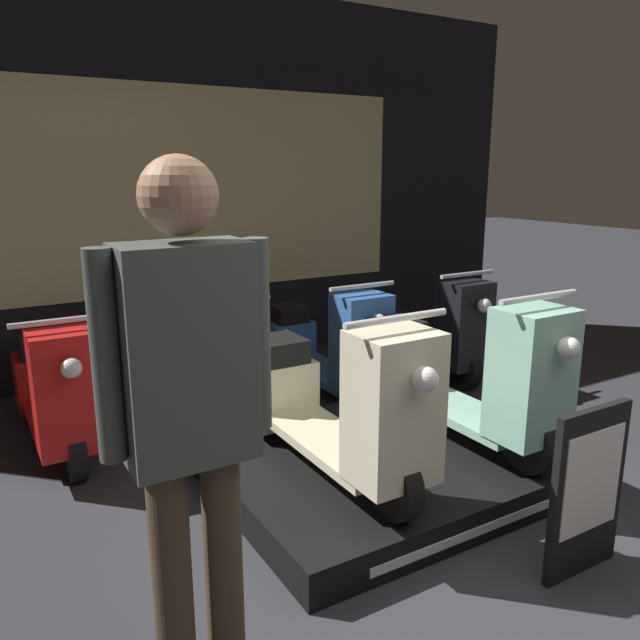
{
  "coord_description": "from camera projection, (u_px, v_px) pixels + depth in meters",
  "views": [
    {
      "loc": [
        -1.97,
        -1.13,
        1.75
      ],
      "look_at": [
        0.03,
        2.24,
        0.78
      ],
      "focal_mm": 35.0,
      "sensor_mm": 36.0,
      "label": 1
    }
  ],
  "objects": [
    {
      "name": "shop_wall_back",
      "position": [
        208.0,
        184.0,
        5.36
      ],
      "size": [
        6.55,
        0.09,
        3.2
      ],
      "color": "black",
      "rests_on": "ground_plane"
    },
    {
      "name": "display_platform",
      "position": [
        391.0,
        462.0,
        3.59
      ],
      "size": [
        1.96,
        1.52,
        0.18
      ],
      "color": "black",
      "rests_on": "ground_plane"
    },
    {
      "name": "scooter_display_left",
      "position": [
        331.0,
        403.0,
        3.22
      ],
      "size": [
        0.53,
        1.59,
        0.95
      ],
      "color": "black",
      "rests_on": "display_platform"
    },
    {
      "name": "scooter_display_right",
      "position": [
        459.0,
        375.0,
        3.66
      ],
      "size": [
        0.53,
        1.59,
        0.95
      ],
      "color": "black",
      "rests_on": "display_platform"
    },
    {
      "name": "scooter_backrow_0",
      "position": [
        56.0,
        390.0,
        3.95
      ],
      "size": [
        0.53,
        1.59,
        0.95
      ],
      "color": "black",
      "rests_on": "ground_plane"
    },
    {
      "name": "scooter_backrow_1",
      "position": [
        205.0,
        365.0,
        4.44
      ],
      "size": [
        0.53,
        1.59,
        0.95
      ],
      "color": "black",
      "rests_on": "ground_plane"
    },
    {
      "name": "scooter_backrow_2",
      "position": [
        323.0,
        345.0,
        4.93
      ],
      "size": [
        0.53,
        1.59,
        0.95
      ],
      "color": "black",
      "rests_on": "ground_plane"
    },
    {
      "name": "scooter_backrow_3",
      "position": [
        421.0,
        329.0,
        5.42
      ],
      "size": [
        0.53,
        1.59,
        0.95
      ],
      "color": "black",
      "rests_on": "ground_plane"
    },
    {
      "name": "person_left_browsing",
      "position": [
        189.0,
        401.0,
        1.92
      ],
      "size": [
        0.55,
        0.23,
        1.78
      ],
      "color": "#473828",
      "rests_on": "ground_plane"
    },
    {
      "name": "price_sign_board",
      "position": [
        587.0,
        491.0,
        2.68
      ],
      "size": [
        0.44,
        0.04,
        0.77
      ],
      "color": "black",
      "rests_on": "ground_plane"
    }
  ]
}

